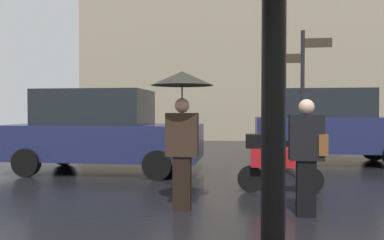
# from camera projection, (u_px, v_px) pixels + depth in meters

# --- Properties ---
(pedestrian_with_umbrella) EXTENTS (0.89, 0.89, 1.98)m
(pedestrian_with_umbrella) POSITION_uv_depth(u_px,v_px,m) (182.00, 105.00, 5.50)
(pedestrian_with_umbrella) COLOR black
(pedestrian_with_umbrella) RESTS_ON ground
(pedestrian_with_bag) EXTENTS (0.49, 0.24, 1.57)m
(pedestrian_with_bag) POSITION_uv_depth(u_px,v_px,m) (307.00, 150.00, 5.15)
(pedestrian_with_bag) COLOR black
(pedestrian_with_bag) RESTS_ON ground
(parked_scooter) EXTENTS (1.46, 0.32, 1.23)m
(parked_scooter) POSITION_uv_depth(u_px,v_px,m) (277.00, 161.00, 6.65)
(parked_scooter) COLOR black
(parked_scooter) RESTS_ON ground
(parked_car_left) EXTENTS (4.42, 1.97, 1.89)m
(parked_car_left) POSITION_uv_depth(u_px,v_px,m) (102.00, 131.00, 8.98)
(parked_car_left) COLOR #1E234C
(parked_car_left) RESTS_ON ground
(parked_car_right) EXTENTS (4.06, 1.88, 1.99)m
(parked_car_right) POSITION_uv_depth(u_px,v_px,m) (331.00, 126.00, 10.32)
(parked_car_right) COLOR #1E234C
(parked_car_right) RESTS_ON ground
(street_signpost) EXTENTS (1.08, 0.08, 3.01)m
(street_signpost) POSITION_uv_depth(u_px,v_px,m) (303.00, 90.00, 7.70)
(street_signpost) COLOR black
(street_signpost) RESTS_ON ground
(building_block) EXTENTS (17.25, 2.92, 12.16)m
(building_block) POSITION_uv_depth(u_px,v_px,m) (256.00, 17.00, 19.26)
(building_block) COLOR gray
(building_block) RESTS_ON ground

